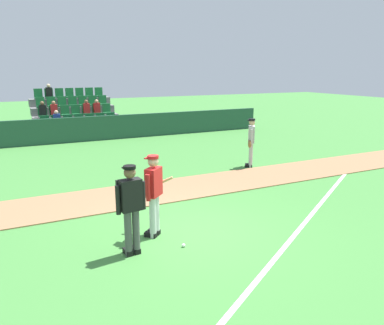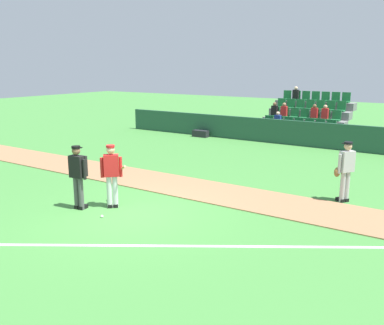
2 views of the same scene
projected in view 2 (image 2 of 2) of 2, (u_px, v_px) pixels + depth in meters
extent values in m
plane|color=#42843A|center=(130.00, 214.00, 11.10)|extent=(80.00, 80.00, 0.00)
cube|color=#9E704C|center=(190.00, 188.00, 13.45)|extent=(28.00, 2.06, 0.03)
cube|color=white|center=(219.00, 246.00, 9.09)|extent=(10.20, 6.49, 0.01)
cube|color=#234C38|center=(291.00, 133.00, 20.69)|extent=(20.00, 0.16, 1.22)
cube|color=slate|center=(305.00, 135.00, 22.66)|extent=(4.45, 3.80, 0.30)
cube|color=slate|center=(298.00, 132.00, 21.55)|extent=(4.35, 0.85, 0.40)
cube|color=#1E6B38|center=(267.00, 125.00, 22.29)|extent=(0.44, 0.40, 0.08)
cube|color=#1E6B38|center=(269.00, 120.00, 22.41)|extent=(0.44, 0.08, 0.50)
cube|color=#1E6B38|center=(277.00, 126.00, 22.00)|extent=(0.44, 0.40, 0.08)
cube|color=#1E6B38|center=(279.00, 121.00, 22.12)|extent=(0.44, 0.08, 0.50)
cube|color=#263F99|center=(278.00, 120.00, 21.97)|extent=(0.32, 0.22, 0.52)
sphere|color=beige|center=(278.00, 113.00, 21.89)|extent=(0.20, 0.20, 0.20)
cube|color=#1E6B38|center=(287.00, 127.00, 21.70)|extent=(0.44, 0.40, 0.08)
cube|color=#1E6B38|center=(289.00, 121.00, 21.83)|extent=(0.44, 0.08, 0.50)
cube|color=#1E6B38|center=(297.00, 128.00, 21.41)|extent=(0.44, 0.40, 0.08)
cube|color=#1E6B38|center=(299.00, 122.00, 21.53)|extent=(0.44, 0.08, 0.50)
cube|color=#1E6B38|center=(308.00, 128.00, 21.12)|extent=(0.44, 0.40, 0.08)
cube|color=#1E6B38|center=(310.00, 123.00, 21.24)|extent=(0.44, 0.08, 0.50)
cube|color=#1E6B38|center=(319.00, 129.00, 20.82)|extent=(0.44, 0.40, 0.08)
cube|color=#1E6B38|center=(320.00, 124.00, 20.94)|extent=(0.44, 0.08, 0.50)
cube|color=#1E6B38|center=(330.00, 130.00, 20.53)|extent=(0.44, 0.40, 0.08)
cube|color=#1E6B38|center=(332.00, 125.00, 20.65)|extent=(0.44, 0.08, 0.50)
cube|color=slate|center=(304.00, 123.00, 22.15)|extent=(4.35, 0.85, 0.40)
cube|color=#1E6B38|center=(274.00, 116.00, 22.89)|extent=(0.44, 0.40, 0.08)
cube|color=#1E6B38|center=(276.00, 111.00, 23.02)|extent=(0.44, 0.08, 0.50)
cube|color=black|center=(274.00, 110.00, 22.87)|extent=(0.32, 0.22, 0.52)
sphere|color=brown|center=(275.00, 104.00, 22.79)|extent=(0.20, 0.20, 0.20)
cube|color=#1E6B38|center=(283.00, 117.00, 22.60)|extent=(0.44, 0.40, 0.08)
cube|color=#1E6B38|center=(285.00, 112.00, 22.72)|extent=(0.44, 0.08, 0.50)
cube|color=red|center=(284.00, 111.00, 22.57)|extent=(0.32, 0.22, 0.52)
sphere|color=#9E7051|center=(284.00, 105.00, 22.49)|extent=(0.20, 0.20, 0.20)
cube|color=#1E6B38|center=(293.00, 117.00, 22.31)|extent=(0.44, 0.40, 0.08)
cube|color=#1E6B38|center=(295.00, 112.00, 22.43)|extent=(0.44, 0.08, 0.50)
cube|color=#1E6B38|center=(303.00, 118.00, 22.01)|extent=(0.44, 0.40, 0.08)
cube|color=#1E6B38|center=(305.00, 113.00, 22.13)|extent=(0.44, 0.08, 0.50)
cube|color=#1E6B38|center=(314.00, 119.00, 21.72)|extent=(0.44, 0.40, 0.08)
cube|color=#1E6B38|center=(315.00, 114.00, 21.84)|extent=(0.44, 0.08, 0.50)
cube|color=red|center=(314.00, 113.00, 21.69)|extent=(0.32, 0.22, 0.52)
sphere|color=brown|center=(315.00, 106.00, 21.61)|extent=(0.20, 0.20, 0.20)
cube|color=#1E6B38|center=(324.00, 119.00, 21.42)|extent=(0.44, 0.40, 0.08)
cube|color=#1E6B38|center=(326.00, 114.00, 21.55)|extent=(0.44, 0.08, 0.50)
cube|color=red|center=(325.00, 114.00, 21.40)|extent=(0.32, 0.22, 0.52)
sphere|color=tan|center=(325.00, 107.00, 21.32)|extent=(0.20, 0.20, 0.20)
cube|color=#1E6B38|center=(335.00, 120.00, 21.13)|extent=(0.44, 0.40, 0.08)
cube|color=#1E6B38|center=(337.00, 115.00, 21.25)|extent=(0.44, 0.08, 0.50)
cube|color=slate|center=(309.00, 114.00, 22.75)|extent=(4.35, 0.85, 0.40)
cube|color=#1E6B38|center=(280.00, 107.00, 23.50)|extent=(0.44, 0.40, 0.08)
cube|color=#1E6B38|center=(282.00, 103.00, 23.62)|extent=(0.44, 0.08, 0.50)
cube|color=#1E6B38|center=(289.00, 108.00, 23.20)|extent=(0.44, 0.40, 0.08)
cube|color=#1E6B38|center=(291.00, 103.00, 23.32)|extent=(0.44, 0.08, 0.50)
cube|color=#1E6B38|center=(299.00, 109.00, 22.91)|extent=(0.44, 0.40, 0.08)
cube|color=#1E6B38|center=(301.00, 104.00, 23.03)|extent=(0.44, 0.08, 0.50)
cube|color=#1E6B38|center=(309.00, 109.00, 22.61)|extent=(0.44, 0.40, 0.08)
cube|color=#1E6B38|center=(311.00, 104.00, 22.74)|extent=(0.44, 0.08, 0.50)
cube|color=#1E6B38|center=(319.00, 110.00, 22.32)|extent=(0.44, 0.40, 0.08)
cube|color=#1E6B38|center=(321.00, 105.00, 22.44)|extent=(0.44, 0.08, 0.50)
cube|color=#1E6B38|center=(329.00, 110.00, 22.03)|extent=(0.44, 0.40, 0.08)
cube|color=#1E6B38|center=(331.00, 105.00, 22.15)|extent=(0.44, 0.08, 0.50)
cube|color=#1E6B38|center=(340.00, 111.00, 21.73)|extent=(0.44, 0.40, 0.08)
cube|color=#1E6B38|center=(342.00, 106.00, 21.85)|extent=(0.44, 0.08, 0.50)
cube|color=slate|center=(315.00, 105.00, 23.35)|extent=(4.35, 0.85, 0.40)
cube|color=#1E6B38|center=(286.00, 99.00, 24.10)|extent=(0.44, 0.40, 0.08)
cube|color=#1E6B38|center=(287.00, 95.00, 24.22)|extent=(0.44, 0.08, 0.50)
cube|color=#1E6B38|center=(295.00, 100.00, 23.80)|extent=(0.44, 0.40, 0.08)
cube|color=#1E6B38|center=(297.00, 95.00, 23.93)|extent=(0.44, 0.08, 0.50)
cube|color=black|center=(296.00, 94.00, 23.78)|extent=(0.32, 0.22, 0.52)
sphere|color=beige|center=(296.00, 88.00, 23.70)|extent=(0.20, 0.20, 0.20)
cube|color=#1E6B38|center=(305.00, 100.00, 23.51)|extent=(0.44, 0.40, 0.08)
cube|color=#1E6B38|center=(306.00, 95.00, 23.63)|extent=(0.44, 0.08, 0.50)
cube|color=#1E6B38|center=(314.00, 101.00, 23.22)|extent=(0.44, 0.40, 0.08)
cube|color=#1E6B38|center=(316.00, 96.00, 23.34)|extent=(0.44, 0.08, 0.50)
cube|color=#1E6B38|center=(324.00, 101.00, 22.92)|extent=(0.44, 0.40, 0.08)
cube|color=#1E6B38|center=(326.00, 96.00, 23.04)|extent=(0.44, 0.08, 0.50)
cube|color=#1E6B38|center=(334.00, 101.00, 22.63)|extent=(0.44, 0.40, 0.08)
cube|color=#1E6B38|center=(336.00, 97.00, 22.75)|extent=(0.44, 0.08, 0.50)
cube|color=#1E6B38|center=(345.00, 102.00, 22.33)|extent=(0.44, 0.40, 0.08)
cube|color=#1E6B38|center=(346.00, 97.00, 22.46)|extent=(0.44, 0.08, 0.50)
cylinder|color=silver|center=(109.00, 192.00, 11.49)|extent=(0.14, 0.14, 0.90)
cylinder|color=silver|center=(115.00, 192.00, 11.52)|extent=(0.14, 0.14, 0.90)
cube|color=black|center=(110.00, 205.00, 11.64)|extent=(0.26, 0.27, 0.10)
cube|color=black|center=(116.00, 205.00, 11.67)|extent=(0.26, 0.27, 0.10)
cube|color=red|center=(111.00, 165.00, 11.34)|extent=(0.44, 0.43, 0.60)
cylinder|color=red|center=(102.00, 168.00, 11.31)|extent=(0.09, 0.09, 0.55)
cylinder|color=red|center=(121.00, 167.00, 11.39)|extent=(0.09, 0.09, 0.55)
sphere|color=tan|center=(110.00, 150.00, 11.24)|extent=(0.22, 0.22, 0.22)
cylinder|color=#B21919|center=(110.00, 146.00, 11.22)|extent=(0.23, 0.23, 0.06)
cube|color=#B21919|center=(110.00, 147.00, 11.32)|extent=(0.21, 0.21, 0.02)
cylinder|color=tan|center=(121.00, 170.00, 11.51)|extent=(0.72, 0.45, 0.41)
cylinder|color=#4C4C4C|center=(76.00, 193.00, 11.41)|extent=(0.14, 0.14, 0.90)
cylinder|color=#4C4C4C|center=(81.00, 194.00, 11.34)|extent=(0.14, 0.14, 0.90)
cube|color=black|center=(79.00, 206.00, 11.56)|extent=(0.15, 0.27, 0.10)
cube|color=black|center=(83.00, 207.00, 11.49)|extent=(0.15, 0.27, 0.10)
cube|color=black|center=(77.00, 167.00, 11.21)|extent=(0.42, 0.26, 0.60)
cylinder|color=black|center=(70.00, 167.00, 11.33)|extent=(0.09, 0.09, 0.55)
cylinder|color=black|center=(84.00, 169.00, 11.11)|extent=(0.09, 0.09, 0.55)
sphere|color=brown|center=(76.00, 151.00, 11.11)|extent=(0.22, 0.22, 0.22)
cylinder|color=black|center=(76.00, 147.00, 11.09)|extent=(0.23, 0.23, 0.06)
cube|color=black|center=(78.00, 148.00, 11.18)|extent=(0.19, 0.14, 0.02)
cube|color=black|center=(80.00, 166.00, 11.32)|extent=(0.45, 0.13, 0.56)
cylinder|color=#B2B2B2|center=(342.00, 187.00, 11.96)|extent=(0.14, 0.14, 0.90)
cylinder|color=#B2B2B2|center=(347.00, 187.00, 12.02)|extent=(0.14, 0.14, 0.90)
cube|color=black|center=(340.00, 200.00, 12.11)|extent=(0.28, 0.25, 0.10)
cube|color=black|center=(344.00, 199.00, 12.17)|extent=(0.28, 0.25, 0.10)
cube|color=#B2B2B2|center=(347.00, 161.00, 11.82)|extent=(0.41, 0.45, 0.60)
cylinder|color=#B2B2B2|center=(340.00, 164.00, 11.74)|extent=(0.09, 0.09, 0.55)
cylinder|color=#B2B2B2|center=(354.00, 162.00, 11.92)|extent=(0.09, 0.09, 0.55)
sphere|color=tan|center=(348.00, 146.00, 11.73)|extent=(0.22, 0.22, 0.22)
cylinder|color=black|center=(348.00, 143.00, 11.70)|extent=(0.23, 0.23, 0.06)
cube|color=black|center=(346.00, 143.00, 11.80)|extent=(0.20, 0.22, 0.02)
ellipsoid|color=brown|center=(337.00, 172.00, 11.84)|extent=(0.21, 0.23, 0.28)
sphere|color=white|center=(102.00, 216.00, 10.82)|extent=(0.07, 0.07, 0.07)
cube|color=#232328|center=(201.00, 134.00, 23.08)|extent=(0.90, 0.36, 0.36)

